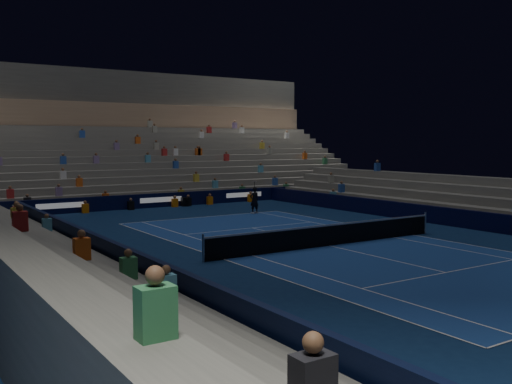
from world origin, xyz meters
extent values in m
plane|color=#0B2147|center=(0.00, 0.00, 0.00)|extent=(90.00, 90.00, 0.00)
cube|color=navy|center=(0.00, 0.00, 0.01)|extent=(10.97, 23.77, 0.01)
cube|color=black|center=(0.00, 18.50, 0.50)|extent=(44.00, 0.25, 1.00)
cube|color=black|center=(9.70, 0.00, 0.50)|extent=(0.25, 37.00, 1.00)
cube|color=black|center=(-9.70, 0.00, 0.50)|extent=(0.25, 37.00, 1.00)
cube|color=slate|center=(0.00, 19.50, 0.25)|extent=(44.00, 1.00, 0.50)
cube|color=slate|center=(0.00, 20.50, 0.50)|extent=(44.00, 1.00, 1.00)
cube|color=slate|center=(0.00, 21.50, 0.75)|extent=(44.00, 1.00, 1.50)
cube|color=slate|center=(0.00, 22.50, 1.00)|extent=(44.00, 1.00, 2.00)
cube|color=slate|center=(0.00, 23.50, 1.25)|extent=(44.00, 1.00, 2.50)
cube|color=slate|center=(0.00, 24.50, 1.50)|extent=(44.00, 1.00, 3.00)
cube|color=slate|center=(0.00, 25.50, 1.75)|extent=(44.00, 1.00, 3.50)
cube|color=slate|center=(0.00, 26.50, 2.00)|extent=(44.00, 1.00, 4.00)
cube|color=slate|center=(0.00, 27.50, 2.25)|extent=(44.00, 1.00, 4.50)
cube|color=slate|center=(0.00, 28.50, 2.50)|extent=(44.00, 1.00, 5.00)
cube|color=slate|center=(0.00, 29.50, 2.75)|extent=(44.00, 1.00, 5.50)
cube|color=slate|center=(0.00, 30.50, 3.00)|extent=(44.00, 1.00, 6.00)
cube|color=#96765C|center=(0.00, 31.60, 7.10)|extent=(44.00, 0.60, 2.20)
cube|color=#454542|center=(0.00, 33.00, 9.70)|extent=(44.00, 2.40, 3.00)
cube|color=slate|center=(10.50, 0.00, 0.25)|extent=(1.00, 37.00, 0.50)
cube|color=slate|center=(11.50, 0.00, 0.50)|extent=(1.00, 37.00, 1.00)
cube|color=slate|center=(12.50, 0.00, 0.75)|extent=(1.00, 37.00, 1.50)
cube|color=slate|center=(13.50, 0.00, 1.00)|extent=(1.00, 37.00, 2.00)
cube|color=#5E5E5A|center=(-10.50, 0.00, 0.25)|extent=(1.00, 37.00, 0.50)
cube|color=#5E5E5A|center=(-11.50, 0.00, 0.50)|extent=(1.00, 37.00, 1.00)
cube|color=#5E5E5A|center=(-12.50, 0.00, 0.75)|extent=(1.00, 37.00, 1.50)
cube|color=#5E5E5A|center=(-13.50, 0.00, 1.00)|extent=(1.00, 37.00, 2.00)
cylinder|color=#B2B2B7|center=(-6.40, 0.00, 0.55)|extent=(0.10, 0.10, 1.10)
cylinder|color=#B2B2B7|center=(6.40, 0.00, 0.55)|extent=(0.10, 0.10, 1.10)
cube|color=black|center=(0.00, 0.00, 0.45)|extent=(12.80, 0.03, 0.90)
cube|color=white|center=(0.00, 0.00, 0.94)|extent=(12.80, 0.04, 0.08)
imported|color=black|center=(3.60, 11.66, 0.87)|extent=(0.64, 0.43, 1.74)
cube|color=black|center=(1.71, 18.07, 0.32)|extent=(0.57, 0.66, 0.64)
cylinder|color=black|center=(1.71, 17.60, 0.51)|extent=(0.22, 0.37, 0.16)
camera|label=1|loc=(-16.84, -19.64, 4.68)|focal=40.49mm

